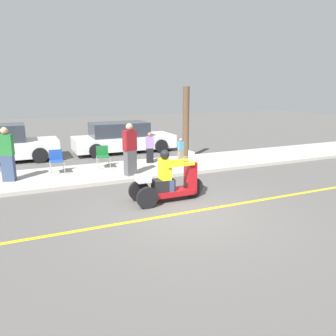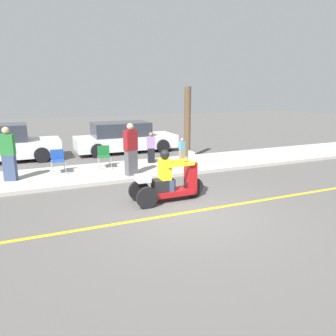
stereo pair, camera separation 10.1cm
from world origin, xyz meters
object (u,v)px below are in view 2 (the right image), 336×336
object	(u,v)px
spectator_mid_group	(8,155)
motorcycle_trike	(168,183)
spectator_far_back	(182,150)
folding_chair_curbside	(58,159)
folding_chair_set_back	(104,154)
parked_car_lot_far	(124,138)
tree_trunk	(187,122)
spectator_with_child	(131,150)
spectator_by_tree	(151,148)

from	to	relation	value
spectator_mid_group	motorcycle_trike	bearing A→B (deg)	-41.17
spectator_far_back	folding_chair_curbside	xyz separation A→B (m)	(-4.87, -0.03, 0.05)
folding_chair_set_back	parked_car_lot_far	xyz separation A→B (m)	(1.75, 3.35, 0.06)
folding_chair_set_back	folding_chair_curbside	size ratio (longest dim) A/B	1.00
motorcycle_trike	spectator_far_back	xyz separation A→B (m)	(2.34, 4.00, 0.06)
spectator_mid_group	folding_chair_curbside	distance (m)	1.61
motorcycle_trike	spectator_mid_group	bearing A→B (deg)	138.83
motorcycle_trike	folding_chair_curbside	distance (m)	4.70
motorcycle_trike	folding_chair_set_back	distance (m)	4.20
folding_chair_set_back	parked_car_lot_far	size ratio (longest dim) A/B	0.17
parked_car_lot_far	tree_trunk	bearing A→B (deg)	-52.23
spectator_far_back	spectator_with_child	size ratio (longest dim) A/B	0.53
spectator_mid_group	spectator_by_tree	bearing A→B (deg)	7.20
spectator_by_tree	spectator_with_child	bearing A→B (deg)	-130.48
spectator_with_child	folding_chair_curbside	size ratio (longest dim) A/B	2.18
spectator_with_child	parked_car_lot_far	size ratio (longest dim) A/B	0.37
spectator_far_back	spectator_mid_group	xyz separation A→B (m)	(-6.39, -0.46, 0.39)
spectator_mid_group	folding_chair_set_back	size ratio (longest dim) A/B	2.13
spectator_with_child	spectator_far_back	bearing A→B (deg)	27.40
motorcycle_trike	spectator_far_back	world-z (taller)	motorcycle_trike
spectator_with_child	folding_chair_set_back	xyz separation A→B (m)	(-0.61, 1.45, -0.36)
spectator_with_child	spectator_by_tree	world-z (taller)	spectator_with_child
folding_chair_set_back	motorcycle_trike	bearing A→B (deg)	-78.23
spectator_with_child	folding_chair_curbside	xyz separation A→B (m)	(-2.29, 1.31, -0.36)
spectator_by_tree	spectator_mid_group	xyz separation A→B (m)	(-5.11, -0.64, 0.25)
parked_car_lot_far	tree_trunk	world-z (taller)	tree_trunk
spectator_by_tree	parked_car_lot_far	xyz separation A→B (m)	(-0.17, 3.27, -0.02)
folding_chair_set_back	folding_chair_curbside	bearing A→B (deg)	-175.12
tree_trunk	spectator_with_child	bearing A→B (deg)	-146.52
spectator_mid_group	folding_chair_set_back	xyz separation A→B (m)	(3.19, 0.57, -0.34)
motorcycle_trike	tree_trunk	world-z (taller)	tree_trunk
folding_chair_set_back	spectator_mid_group	bearing A→B (deg)	-169.89
spectator_far_back	spectator_mid_group	bearing A→B (deg)	-175.90
motorcycle_trike	parked_car_lot_far	size ratio (longest dim) A/B	0.43
parked_car_lot_far	spectator_by_tree	bearing A→B (deg)	-87.10
spectator_with_child	folding_chair_set_back	size ratio (longest dim) A/B	2.18
spectator_far_back	tree_trunk	distance (m)	1.45
parked_car_lot_far	spectator_with_child	bearing A→B (deg)	-103.34
spectator_by_tree	folding_chair_set_back	distance (m)	1.92
folding_chair_set_back	folding_chair_curbside	world-z (taller)	same
spectator_with_child	tree_trunk	bearing A→B (deg)	33.48
spectator_far_back	spectator_with_child	xyz separation A→B (m)	(-2.59, -1.34, 0.41)
parked_car_lot_far	folding_chair_set_back	bearing A→B (deg)	-117.61
folding_chair_curbside	motorcycle_trike	bearing A→B (deg)	-57.46
spectator_with_child	folding_chair_curbside	bearing A→B (deg)	150.22
motorcycle_trike	spectator_with_child	bearing A→B (deg)	95.21
spectator_mid_group	folding_chair_set_back	distance (m)	3.26
spectator_far_back	spectator_by_tree	xyz separation A→B (m)	(-1.28, 0.19, 0.14)
motorcycle_trike	folding_chair_set_back	size ratio (longest dim) A/B	2.56
folding_chair_curbside	spectator_with_child	bearing A→B (deg)	-29.78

